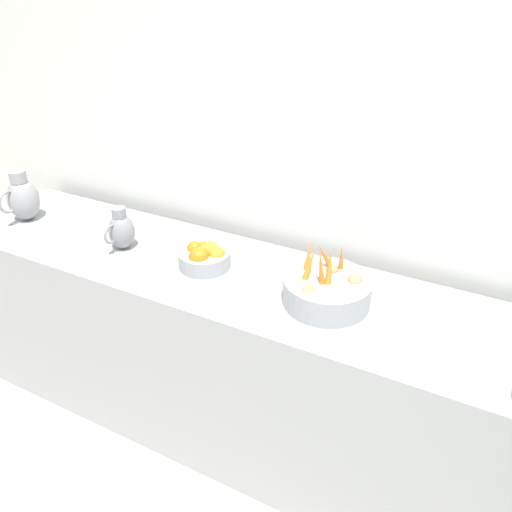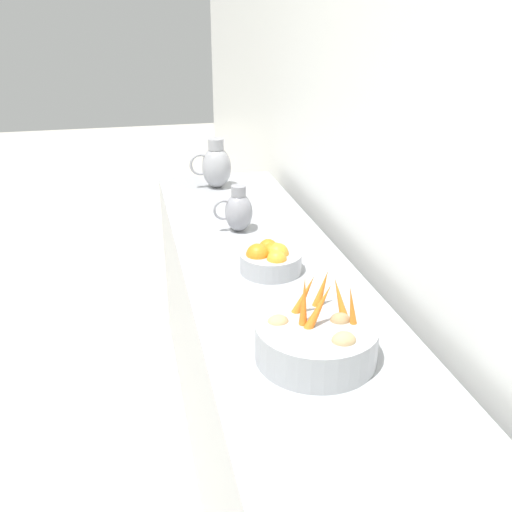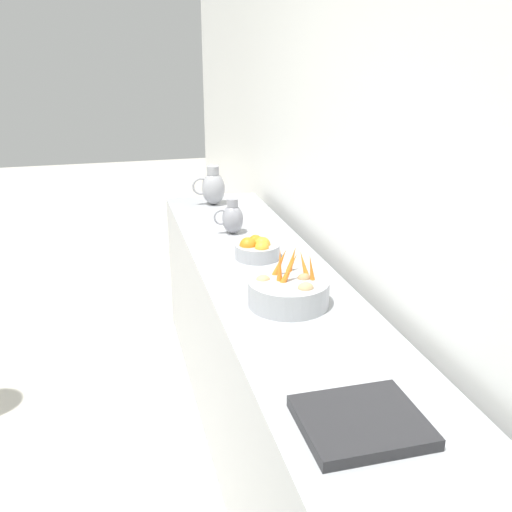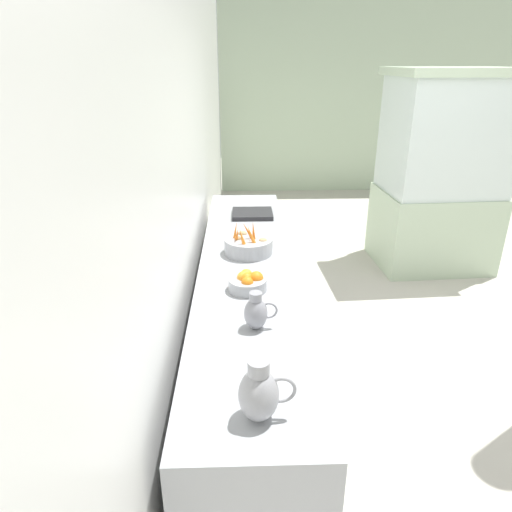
% 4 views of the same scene
% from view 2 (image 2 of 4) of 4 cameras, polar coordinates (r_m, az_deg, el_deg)
% --- Properties ---
extents(prep_counter, '(0.62, 3.29, 0.92)m').
position_cam_2_polar(prep_counter, '(2.00, 4.17, -18.33)').
color(prep_counter, '#9EA0A5').
rests_on(prep_counter, ground_plane).
extents(vegetable_colander, '(0.33, 0.33, 0.24)m').
position_cam_2_polar(vegetable_colander, '(1.55, 6.08, -8.29)').
color(vegetable_colander, '#9EA0A5').
rests_on(vegetable_colander, prep_counter).
extents(orange_bowl, '(0.22, 0.22, 0.11)m').
position_cam_2_polar(orange_bowl, '(2.02, 1.46, -0.29)').
color(orange_bowl, '#9EA0A5').
rests_on(orange_bowl, prep_counter).
extents(metal_pitcher_tall, '(0.21, 0.15, 0.25)m').
position_cam_2_polar(metal_pitcher_tall, '(2.96, -4.04, 9.02)').
color(metal_pitcher_tall, '#939399').
rests_on(metal_pitcher_tall, prep_counter).
extents(metal_pitcher_short, '(0.17, 0.12, 0.20)m').
position_cam_2_polar(metal_pitcher_short, '(2.38, -1.80, 4.57)').
color(metal_pitcher_short, gray).
rests_on(metal_pitcher_short, prep_counter).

